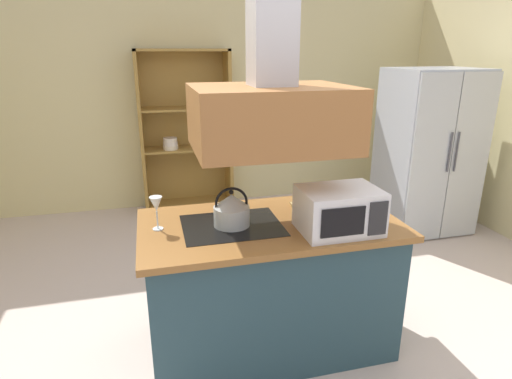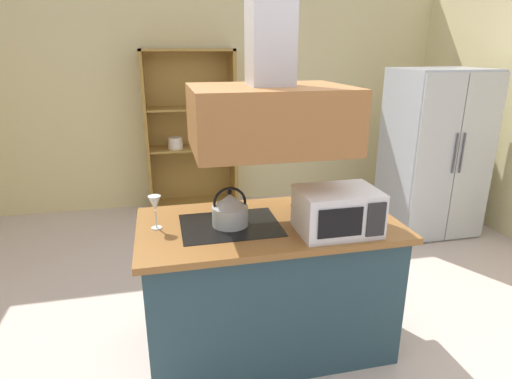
# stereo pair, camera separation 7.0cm
# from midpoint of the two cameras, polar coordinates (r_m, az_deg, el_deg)

# --- Properties ---
(ground_plane) EXTENTS (7.80, 7.80, 0.00)m
(ground_plane) POSITION_cam_midpoint_polar(r_m,az_deg,el_deg) (3.13, 1.19, -19.60)
(ground_plane) COLOR beige
(wall_back) EXTENTS (6.00, 0.12, 2.70)m
(wall_back) POSITION_cam_midpoint_polar(r_m,az_deg,el_deg) (5.45, -7.33, 12.19)
(wall_back) COLOR beige
(wall_back) RESTS_ON ground
(kitchen_island) EXTENTS (1.61, 0.87, 0.90)m
(kitchen_island) POSITION_cam_midpoint_polar(r_m,az_deg,el_deg) (2.85, 1.06, -12.67)
(kitchen_island) COLOR #25424C
(kitchen_island) RESTS_ON ground
(range_hood) EXTENTS (0.90, 0.70, 1.33)m
(range_hood) POSITION_cam_midpoint_polar(r_m,az_deg,el_deg) (2.46, 1.23, 12.69)
(range_hood) COLOR #986132
(refrigerator) EXTENTS (0.90, 0.77, 1.75)m
(refrigerator) POSITION_cam_midpoint_polar(r_m,az_deg,el_deg) (4.93, 21.78, 4.74)
(refrigerator) COLOR #B1B8C4
(refrigerator) RESTS_ON ground
(dish_cabinet) EXTENTS (1.08, 0.40, 1.93)m
(dish_cabinet) POSITION_cam_midpoint_polar(r_m,az_deg,el_deg) (5.28, -9.84, 6.47)
(dish_cabinet) COLOR olive
(dish_cabinet) RESTS_ON ground
(kettle) EXTENTS (0.22, 0.22, 0.24)m
(kettle) POSITION_cam_midpoint_polar(r_m,az_deg,el_deg) (2.56, -4.10, -2.76)
(kettle) COLOR #B7C1BE
(kettle) RESTS_ON kitchen_island
(cutting_board) EXTENTS (0.35, 0.26, 0.02)m
(cutting_board) POSITION_cam_midpoint_polar(r_m,az_deg,el_deg) (2.89, 7.73, -2.39)
(cutting_board) COLOR #A98D4E
(cutting_board) RESTS_ON kitchen_island
(microwave) EXTENTS (0.46, 0.35, 0.26)m
(microwave) POSITION_cam_midpoint_polar(r_m,az_deg,el_deg) (2.52, 10.36, -2.76)
(microwave) COLOR silver
(microwave) RESTS_ON kitchen_island
(wine_glass_on_counter) EXTENTS (0.08, 0.08, 0.21)m
(wine_glass_on_counter) POSITION_cam_midpoint_polar(r_m,az_deg,el_deg) (2.56, -14.08, -2.11)
(wine_glass_on_counter) COLOR silver
(wine_glass_on_counter) RESTS_ON kitchen_island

